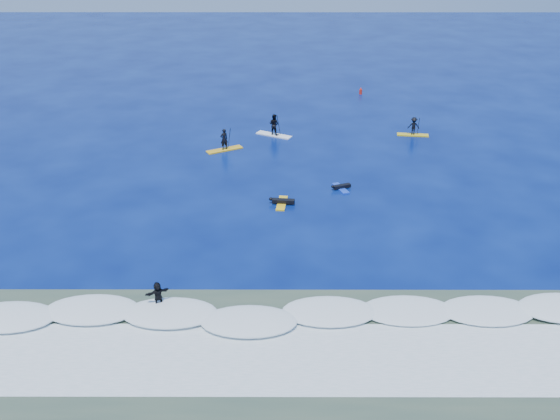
{
  "coord_description": "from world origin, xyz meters",
  "views": [
    {
      "loc": [
        -1.42,
        -35.35,
        18.99
      ],
      "look_at": [
        -1.5,
        0.77,
        0.6
      ],
      "focal_mm": 40.0,
      "sensor_mm": 36.0,
      "label": 1
    }
  ],
  "objects_px": {
    "sup_paddler_center": "(274,126)",
    "wave_surfer": "(158,296)",
    "sup_paddler_left": "(224,143)",
    "prone_paddler_near": "(282,202)",
    "prone_paddler_far": "(341,187)",
    "sup_paddler_right": "(413,127)",
    "marker_buoy": "(361,91)"
  },
  "relations": [
    {
      "from": "sup_paddler_left",
      "to": "prone_paddler_near",
      "type": "bearing_deg",
      "value": -93.06
    },
    {
      "from": "sup_paddler_center",
      "to": "prone_paddler_near",
      "type": "distance_m",
      "value": 13.54
    },
    {
      "from": "sup_paddler_left",
      "to": "wave_surfer",
      "type": "bearing_deg",
      "value": -122.48
    },
    {
      "from": "sup_paddler_center",
      "to": "wave_surfer",
      "type": "distance_m",
      "value": 26.22
    },
    {
      "from": "prone_paddler_near",
      "to": "marker_buoy",
      "type": "relative_size",
      "value": 2.96
    },
    {
      "from": "sup_paddler_center",
      "to": "wave_surfer",
      "type": "height_order",
      "value": "sup_paddler_center"
    },
    {
      "from": "sup_paddler_right",
      "to": "wave_surfer",
      "type": "height_order",
      "value": "sup_paddler_right"
    },
    {
      "from": "prone_paddler_near",
      "to": "marker_buoy",
      "type": "height_order",
      "value": "marker_buoy"
    },
    {
      "from": "sup_paddler_right",
      "to": "prone_paddler_near",
      "type": "height_order",
      "value": "sup_paddler_right"
    },
    {
      "from": "sup_paddler_left",
      "to": "sup_paddler_center",
      "type": "distance_m",
      "value": 5.37
    },
    {
      "from": "marker_buoy",
      "to": "sup_paddler_center",
      "type": "bearing_deg",
      "value": -125.52
    },
    {
      "from": "sup_paddler_left",
      "to": "sup_paddler_right",
      "type": "distance_m",
      "value": 16.65
    },
    {
      "from": "prone_paddler_far",
      "to": "marker_buoy",
      "type": "xyz_separation_m",
      "value": [
        4.11,
        23.73,
        0.2
      ]
    },
    {
      "from": "wave_surfer",
      "to": "marker_buoy",
      "type": "xyz_separation_m",
      "value": [
        14.63,
        38.27,
        -0.49
      ]
    },
    {
      "from": "sup_paddler_center",
      "to": "marker_buoy",
      "type": "bearing_deg",
      "value": 82.27
    },
    {
      "from": "wave_surfer",
      "to": "marker_buoy",
      "type": "relative_size",
      "value": 2.66
    },
    {
      "from": "marker_buoy",
      "to": "prone_paddler_near",
      "type": "bearing_deg",
      "value": -107.68
    },
    {
      "from": "prone_paddler_near",
      "to": "prone_paddler_far",
      "type": "xyz_separation_m",
      "value": [
        4.23,
        2.44,
        -0.02
      ]
    },
    {
      "from": "sup_paddler_left",
      "to": "prone_paddler_near",
      "type": "distance_m",
      "value": 11.08
    },
    {
      "from": "prone_paddler_far",
      "to": "wave_surfer",
      "type": "bearing_deg",
      "value": 122.59
    },
    {
      "from": "prone_paddler_near",
      "to": "wave_surfer",
      "type": "relative_size",
      "value": 1.11
    },
    {
      "from": "prone_paddler_far",
      "to": "sup_paddler_left",
      "type": "bearing_deg",
      "value": 28.41
    },
    {
      "from": "sup_paddler_center",
      "to": "sup_paddler_right",
      "type": "relative_size",
      "value": 1.16
    },
    {
      "from": "sup_paddler_left",
      "to": "prone_paddler_near",
      "type": "relative_size",
      "value": 1.34
    },
    {
      "from": "prone_paddler_far",
      "to": "wave_surfer",
      "type": "height_order",
      "value": "wave_surfer"
    },
    {
      "from": "sup_paddler_center",
      "to": "marker_buoy",
      "type": "distance_m",
      "value": 15.56
    },
    {
      "from": "prone_paddler_near",
      "to": "prone_paddler_far",
      "type": "relative_size",
      "value": 1.17
    },
    {
      "from": "wave_surfer",
      "to": "sup_paddler_right",
      "type": "bearing_deg",
      "value": 27.66
    },
    {
      "from": "sup_paddler_right",
      "to": "marker_buoy",
      "type": "relative_size",
      "value": 3.62
    },
    {
      "from": "sup_paddler_right",
      "to": "prone_paddler_near",
      "type": "relative_size",
      "value": 1.22
    },
    {
      "from": "sup_paddler_center",
      "to": "sup_paddler_right",
      "type": "xyz_separation_m",
      "value": [
        12.2,
        0.06,
        -0.1
      ]
    },
    {
      "from": "prone_paddler_far",
      "to": "wave_surfer",
      "type": "relative_size",
      "value": 0.95
    }
  ]
}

